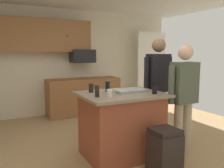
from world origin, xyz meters
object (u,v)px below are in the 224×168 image
Objects in this scene: person_guest_right at (158,82)px; mug_ceramic_white at (110,93)px; person_guest_by_door at (184,93)px; glass_stout_tall at (108,87)px; glass_pilsner at (97,91)px; trash_bin at (164,153)px; kitchen_island at (121,124)px; serving_tray at (129,91)px; glass_dark_ale at (91,88)px; tumbler_amber at (155,90)px; microwave_over_range at (83,56)px.

person_guest_right is 1.26m from mug_ceramic_white.
person_guest_by_door is 9.99× the size of glass_stout_tall.
glass_pilsner reaches higher than trash_bin.
mug_ceramic_white is at bearing -146.35° from kitchen_island.
person_guest_by_door is at bearing -11.25° from glass_pilsner.
kitchen_island is 7.55× the size of glass_pilsner.
mug_ceramic_white reaches higher than serving_tray.
glass_stout_tall reaches higher than mug_ceramic_white.
person_guest_by_door is 3.75× the size of serving_tray.
person_guest_by_door is 0.81m from serving_tray.
trash_bin is at bearing 55.19° from person_guest_by_door.
tumbler_amber is at bearing -34.94° from glass_dark_ale.
kitchen_island is at bearing 33.65° from mug_ceramic_white.
mug_ceramic_white is at bearing 129.40° from trash_bin.
glass_dark_ale reaches higher than kitchen_island.
microwave_over_range is 0.34× the size of person_guest_by_door.
glass_pilsner is (-1.33, -0.43, -0.00)m from person_guest_right.
serving_tray is 1.02m from trash_bin.
tumbler_amber reaches higher than kitchen_island.
tumbler_amber is at bearing -89.08° from microwave_over_range.
tumbler_amber is 0.93m from glass_dark_ale.
kitchen_island is at bearing -178.01° from serving_tray.
glass_dark_ale is at bearing 80.26° from glass_pilsner.
serving_tray is (0.13, 0.00, 0.49)m from kitchen_island.
kitchen_island is 0.59m from glass_stout_tall.
person_guest_right is at bearing 20.92° from serving_tray.
person_guest_by_door is 0.99m from trash_bin.
person_guest_right is (0.55, -2.30, -0.41)m from microwave_over_range.
person_guest_right is (0.05, 0.68, 0.09)m from person_guest_by_door.
tumbler_amber is at bearing -48.27° from serving_tray.
trash_bin is at bearing -44.84° from glass_pilsner.
person_guest_right is 14.93× the size of mug_ceramic_white.
mug_ceramic_white is at bearing -155.11° from serving_tray.
person_guest_right is (0.89, 0.29, 0.55)m from kitchen_island.
kitchen_island is 1.09m from person_guest_right.
glass_pilsner is at bearing 13.64° from person_guest_by_door.
person_guest_by_door reaches higher than microwave_over_range.
glass_dark_ale is (-0.71, -2.35, -0.43)m from microwave_over_range.
trash_bin is at bearing -60.76° from glass_dark_ale.
serving_tray is (-0.76, -0.29, -0.06)m from person_guest_right.
glass_pilsner is 0.96× the size of glass_stout_tall.
microwave_over_range is 0.92× the size of trash_bin.
glass_stout_tall is at bearing -3.85° from person_guest_by_door.
glass_pilsner is (-0.83, 0.15, 0.02)m from tumbler_amber.
tumbler_amber is 0.39m from serving_tray.
glass_dark_ale is (-0.76, 0.53, 0.00)m from tumbler_amber.
tumbler_amber is at bearing 68.40° from trash_bin.
mug_ceramic_white is at bearing 171.89° from tumbler_amber.
mug_ceramic_white is at bearing 14.62° from person_guest_by_door.
glass_dark_ale reaches higher than mug_ceramic_white.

